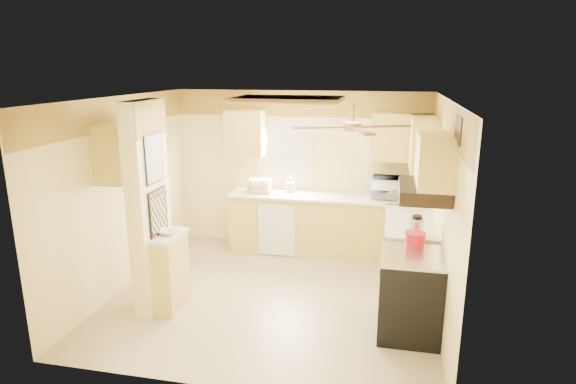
% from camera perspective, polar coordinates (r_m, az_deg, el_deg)
% --- Properties ---
extents(floor, '(4.00, 4.00, 0.00)m').
position_cam_1_polar(floor, '(6.34, -1.81, -12.12)').
color(floor, tan).
rests_on(floor, ground).
extents(ceiling, '(4.00, 4.00, 0.00)m').
position_cam_1_polar(ceiling, '(5.68, -2.01, 11.04)').
color(ceiling, white).
rests_on(ceiling, wall_back).
extents(wall_back, '(4.00, 0.00, 4.00)m').
position_cam_1_polar(wall_back, '(7.69, 1.48, 2.59)').
color(wall_back, '#FFE99B').
rests_on(wall_back, floor).
extents(wall_front, '(4.00, 0.00, 4.00)m').
position_cam_1_polar(wall_front, '(4.17, -8.21, -8.18)').
color(wall_front, '#FFE99B').
rests_on(wall_front, floor).
extents(wall_left, '(0.00, 3.80, 3.80)m').
position_cam_1_polar(wall_left, '(6.64, -18.90, -0.15)').
color(wall_left, '#FFE99B').
rests_on(wall_left, floor).
extents(wall_right, '(0.00, 3.80, 3.80)m').
position_cam_1_polar(wall_right, '(5.76, 17.81, -2.27)').
color(wall_right, '#FFE99B').
rests_on(wall_right, floor).
extents(wallpaper_border, '(4.00, 0.02, 0.40)m').
position_cam_1_polar(wallpaper_border, '(7.52, 1.51, 10.40)').
color(wallpaper_border, gold).
rests_on(wallpaper_border, wall_back).
extents(partition_column, '(0.20, 0.70, 2.50)m').
position_cam_1_polar(partition_column, '(5.87, -16.14, -1.84)').
color(partition_column, '#FFE99B').
rests_on(partition_column, floor).
extents(partition_ledge, '(0.25, 0.55, 0.90)m').
position_cam_1_polar(partition_ledge, '(6.04, -13.73, -9.27)').
color(partition_ledge, '#E4C664').
rests_on(partition_ledge, floor).
extents(ledge_top, '(0.28, 0.58, 0.04)m').
position_cam_1_polar(ledge_top, '(5.87, -14.00, -5.07)').
color(ledge_top, white).
rests_on(ledge_top, partition_ledge).
extents(lower_cabinets_back, '(3.00, 0.60, 0.90)m').
position_cam_1_polar(lower_cabinets_back, '(7.54, 4.77, -4.01)').
color(lower_cabinets_back, '#E4C664').
rests_on(lower_cabinets_back, floor).
extents(lower_cabinets_right, '(0.60, 1.40, 0.90)m').
position_cam_1_polar(lower_cabinets_right, '(6.56, 14.15, -7.33)').
color(lower_cabinets_right, '#E4C664').
rests_on(lower_cabinets_right, floor).
extents(countertop_back, '(3.04, 0.64, 0.04)m').
position_cam_1_polar(countertop_back, '(7.40, 4.83, -0.58)').
color(countertop_back, white).
rests_on(countertop_back, lower_cabinets_back).
extents(countertop_right, '(0.64, 1.44, 0.04)m').
position_cam_1_polar(countertop_right, '(6.41, 14.32, -3.42)').
color(countertop_right, white).
rests_on(countertop_right, lower_cabinets_right).
extents(dishwasher_panel, '(0.58, 0.02, 0.80)m').
position_cam_1_polar(dishwasher_panel, '(7.39, -1.35, -4.54)').
color(dishwasher_panel, white).
rests_on(dishwasher_panel, lower_cabinets_back).
extents(window, '(0.92, 0.02, 1.02)m').
position_cam_1_polar(window, '(7.67, -0.37, 4.84)').
color(window, white).
rests_on(window, wall_back).
extents(upper_cab_back_left, '(0.60, 0.35, 0.70)m').
position_cam_1_polar(upper_cab_back_left, '(7.62, -5.08, 7.00)').
color(upper_cab_back_left, '#E4C664').
rests_on(upper_cab_back_left, wall_back).
extents(upper_cab_back_right, '(0.90, 0.35, 0.70)m').
position_cam_1_polar(upper_cab_back_right, '(7.29, 13.39, 6.32)').
color(upper_cab_back_right, '#E4C664').
rests_on(upper_cab_back_right, wall_back).
extents(upper_cab_right, '(0.35, 1.00, 0.70)m').
position_cam_1_polar(upper_cab_right, '(6.84, 15.77, 5.63)').
color(upper_cab_right, '#E4C664').
rests_on(upper_cab_right, wall_right).
extents(upper_cab_left_wall, '(0.35, 0.75, 0.70)m').
position_cam_1_polar(upper_cab_left_wall, '(6.22, -19.13, 4.53)').
color(upper_cab_left_wall, '#E4C664').
rests_on(upper_cab_left_wall, wall_left).
extents(upper_cab_over_stove, '(0.35, 0.76, 0.52)m').
position_cam_1_polar(upper_cab_over_stove, '(5.05, 17.02, 3.66)').
color(upper_cab_over_stove, '#E4C664').
rests_on(upper_cab_over_stove, wall_right).
extents(stove, '(0.68, 0.77, 0.92)m').
position_cam_1_polar(stove, '(5.51, 14.21, -11.64)').
color(stove, black).
rests_on(stove, floor).
extents(range_hood, '(0.50, 0.76, 0.14)m').
position_cam_1_polar(range_hood, '(5.11, 15.80, 0.08)').
color(range_hood, black).
rests_on(range_hood, upper_cab_over_stove).
extents(poster_menu, '(0.02, 0.42, 0.57)m').
position_cam_1_polar(poster_menu, '(5.68, -15.57, 3.90)').
color(poster_menu, black).
rests_on(poster_menu, partition_column).
extents(poster_nashville, '(0.02, 0.42, 0.57)m').
position_cam_1_polar(poster_nashville, '(5.83, -15.13, -2.38)').
color(poster_nashville, black).
rests_on(poster_nashville, partition_column).
extents(ceiling_light_panel, '(1.35, 0.95, 0.06)m').
position_cam_1_polar(ceiling_light_panel, '(6.14, 0.06, 10.90)').
color(ceiling_light_panel, brown).
rests_on(ceiling_light_panel, ceiling).
extents(ceiling_fan, '(1.15, 1.15, 0.26)m').
position_cam_1_polar(ceiling_fan, '(4.85, 7.63, 7.75)').
color(ceiling_fan, gold).
rests_on(ceiling_fan, ceiling).
extents(vent_grate, '(0.02, 0.40, 0.25)m').
position_cam_1_polar(vent_grate, '(4.67, 19.59, 6.96)').
color(vent_grate, black).
rests_on(vent_grate, wall_right).
extents(microwave, '(0.59, 0.41, 0.32)m').
position_cam_1_polar(microwave, '(7.35, 12.16, 0.48)').
color(microwave, white).
rests_on(microwave, countertop_back).
extents(bowl, '(0.23, 0.23, 0.05)m').
position_cam_1_polar(bowl, '(5.86, -14.08, -4.64)').
color(bowl, white).
rests_on(bowl, ledge_top).
extents(dutch_oven, '(0.23, 0.23, 0.16)m').
position_cam_1_polar(dutch_oven, '(5.57, 14.83, -5.40)').
color(dutch_oven, '#B31922').
rests_on(dutch_oven, stove).
extents(kettle, '(0.17, 0.17, 0.26)m').
position_cam_1_polar(kettle, '(5.78, 15.01, -4.00)').
color(kettle, silver).
rests_on(kettle, countertop_right).
extents(dish_rack, '(0.37, 0.28, 0.21)m').
position_cam_1_polar(dish_rack, '(7.58, -3.41, 0.56)').
color(dish_rack, '#D5B17B').
rests_on(dish_rack, countertop_back).
extents(utensil_crock, '(0.12, 0.12, 0.25)m').
position_cam_1_polar(utensil_crock, '(7.56, 0.28, 0.59)').
color(utensil_crock, white).
rests_on(utensil_crock, countertop_back).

